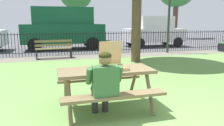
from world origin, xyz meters
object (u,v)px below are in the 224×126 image
at_px(pizza_box_open, 113,64).
at_px(park_bench_center, 54,49).
at_px(adult_at_table, 104,83).
at_px(parked_car_center, 154,31).
at_px(picnic_table_foreground, 106,78).
at_px(parked_car_left, 64,27).

relative_size(pizza_box_open, park_bench_center, 0.32).
relative_size(adult_at_table, park_bench_center, 0.73).
xyz_separation_m(park_bench_center, parked_car_center, (6.46, 3.30, 0.59)).
bearing_deg(picnic_table_foreground, park_bench_center, 99.41).
xyz_separation_m(picnic_table_foreground, park_bench_center, (-1.02, 6.14, -0.18)).
distance_m(pizza_box_open, adult_at_table, 0.65).
height_order(park_bench_center, parked_car_left, parked_car_left).
xyz_separation_m(adult_at_table, park_bench_center, (-0.87, 6.65, -0.24)).
bearing_deg(parked_car_left, adult_at_table, -88.38).
distance_m(pizza_box_open, parked_car_left, 9.44).
bearing_deg(parked_car_left, park_bench_center, -100.12).
xyz_separation_m(pizza_box_open, parked_car_center, (5.29, 9.41, 0.14)).
bearing_deg(park_bench_center, pizza_box_open, -79.19).
bearing_deg(park_bench_center, adult_at_table, -82.54).
bearing_deg(adult_at_table, picnic_table_foreground, 73.69).
bearing_deg(parked_car_center, adult_at_table, -119.32).
height_order(pizza_box_open, parked_car_left, parked_car_left).
distance_m(picnic_table_foreground, pizza_box_open, 0.31).
bearing_deg(park_bench_center, picnic_table_foreground, -80.59).
relative_size(adult_at_table, parked_car_left, 0.25).
relative_size(parked_car_left, parked_car_center, 1.21).
relative_size(picnic_table_foreground, park_bench_center, 1.13).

